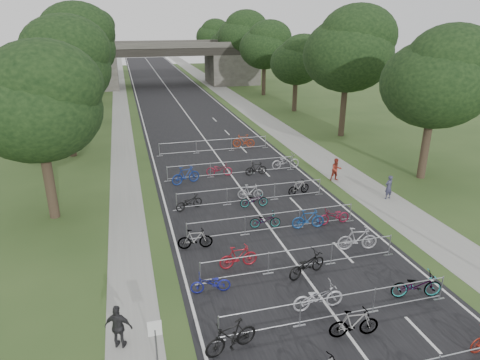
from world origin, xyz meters
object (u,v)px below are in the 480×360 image
object	(u,v)px
overpass_bridge	(164,64)
pedestrian_b	(336,170)
pedestrian_a	(389,187)
pedestrian_c	(119,327)
park_sign	(155,336)

from	to	relation	value
overpass_bridge	pedestrian_b	size ratio (longest dim) A/B	19.27
pedestrian_a	pedestrian_c	world-z (taller)	pedestrian_c
overpass_bridge	pedestrian_a	world-z (taller)	overpass_bridge
overpass_bridge	pedestrian_a	distance (m)	52.51
park_sign	pedestrian_c	world-z (taller)	park_sign
pedestrian_a	pedestrian_b	size ratio (longest dim) A/B	0.97
park_sign	pedestrian_c	distance (m)	1.78
park_sign	pedestrian_a	world-z (taller)	park_sign
pedestrian_a	pedestrian_c	xyz separation A→B (m)	(-16.46, -8.98, 0.06)
overpass_bridge	pedestrian_c	xyz separation A→B (m)	(-7.97, -60.73, -2.70)
pedestrian_b	pedestrian_c	bearing A→B (deg)	-137.10
pedestrian_b	pedestrian_c	world-z (taller)	pedestrian_c
overpass_bridge	park_sign	xyz separation A→B (m)	(-6.80, -62.00, -2.27)
pedestrian_c	pedestrian_a	bearing A→B (deg)	-129.33
pedestrian_a	pedestrian_c	bearing A→B (deg)	17.20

